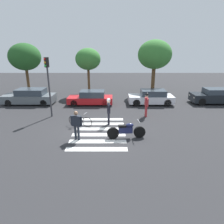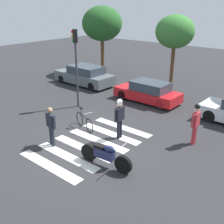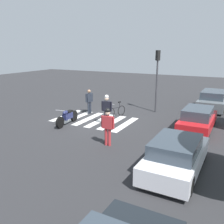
{
  "view_description": "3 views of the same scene",
  "coord_description": "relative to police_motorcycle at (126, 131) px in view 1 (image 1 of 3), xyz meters",
  "views": [
    {
      "loc": [
        0.81,
        -11.44,
        5.08
      ],
      "look_at": [
        0.8,
        1.24,
        0.91
      ],
      "focal_mm": 31.63,
      "sensor_mm": 36.0,
      "label": 1
    },
    {
      "loc": [
        7.55,
        -7.6,
        5.76
      ],
      "look_at": [
        0.21,
        1.2,
        1.19
      ],
      "focal_mm": 44.34,
      "sensor_mm": 36.0,
      "label": 2
    },
    {
      "loc": [
        13.03,
        8.21,
        4.53
      ],
      "look_at": [
        0.51,
        1.59,
        0.83
      ],
      "focal_mm": 39.15,
      "sensor_mm": 36.0,
      "label": 3
    }
  ],
  "objects": [
    {
      "name": "car_grey_coupe",
      "position": [
        -8.52,
        7.4,
        0.2
      ],
      "size": [
        4.69,
        1.87,
        1.43
      ],
      "color": "black",
      "rests_on": "ground_plane"
    },
    {
      "name": "car_red_convertible",
      "position": [
        -2.77,
        7.19,
        0.14
      ],
      "size": [
        4.1,
        1.69,
        1.29
      ],
      "color": "black",
      "rests_on": "ground_plane"
    },
    {
      "name": "ground_plane",
      "position": [
        -1.64,
        0.9,
        -0.47
      ],
      "size": [
        60.0,
        60.0,
        0.0
      ],
      "primitive_type": "plane",
      "color": "#2B2B2D"
    },
    {
      "name": "street_tree_mid",
      "position": [
        -3.39,
        11.24,
        3.37
      ],
      "size": [
        2.69,
        2.69,
        5.01
      ],
      "color": "brown",
      "rests_on": "ground_plane"
    },
    {
      "name": "police_motorcycle",
      "position": [
        0.0,
        0.0,
        0.0
      ],
      "size": [
        2.26,
        0.62,
        1.06
      ],
      "color": "black",
      "rests_on": "ground_plane"
    },
    {
      "name": "traffic_light_pole",
      "position": [
        -5.47,
        3.8,
        2.48
      ],
      "size": [
        0.33,
        0.35,
        4.41
      ],
      "color": "#38383D",
      "rests_on": "ground_plane"
    },
    {
      "name": "pedestrian_bystander",
      "position": [
        1.77,
        3.8,
        0.6
      ],
      "size": [
        0.24,
        0.69,
        1.84
      ],
      "color": "#B22D33",
      "rests_on": "ground_plane"
    },
    {
      "name": "street_tree_near",
      "position": [
        -10.12,
        11.24,
        3.6
      ],
      "size": [
        3.34,
        3.34,
        5.52
      ],
      "color": "brown",
      "rests_on": "ground_plane"
    },
    {
      "name": "leaning_bicycle",
      "position": [
        -2.97,
        1.86,
        -0.09
      ],
      "size": [
        1.65,
        0.63,
        1.01
      ],
      "color": "black",
      "rests_on": "ground_plane"
    },
    {
      "name": "car_black_suv",
      "position": [
        8.86,
        7.55,
        0.21
      ],
      "size": [
        4.24,
        1.78,
        1.42
      ],
      "color": "black",
      "rests_on": "ground_plane"
    },
    {
      "name": "officer_by_motorcycle",
      "position": [
        -2.82,
        -0.22,
        0.52
      ],
      "size": [
        0.68,
        0.3,
        1.74
      ],
      "color": "#1E232D",
      "rests_on": "ground_plane"
    },
    {
      "name": "street_tree_far",
      "position": [
        3.71,
        11.24,
        3.84
      ],
      "size": [
        3.57,
        3.57,
        5.86
      ],
      "color": "brown",
      "rests_on": "ground_plane"
    },
    {
      "name": "car_white_van",
      "position": [
        2.83,
        7.3,
        0.17
      ],
      "size": [
        4.12,
        1.8,
        1.34
      ],
      "color": "black",
      "rests_on": "ground_plane"
    },
    {
      "name": "officer_on_foot",
      "position": [
        -1.05,
        2.18,
        0.62
      ],
      "size": [
        0.25,
        0.69,
        1.86
      ],
      "color": "black",
      "rests_on": "ground_plane"
    },
    {
      "name": "crosswalk_stripes",
      "position": [
        -1.64,
        0.9,
        -0.47
      ],
      "size": [
        3.26,
        4.95,
        0.01
      ],
      "color": "silver",
      "rests_on": "ground_plane"
    }
  ]
}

